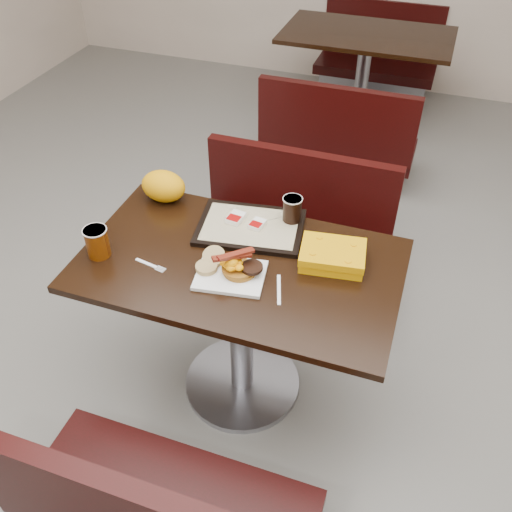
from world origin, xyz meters
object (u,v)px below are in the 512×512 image
(fork, at_px, (146,263))
(knife, at_px, (279,290))
(bench_near_s, at_px, (167,484))
(bench_near_n, at_px, (289,234))
(table_far, at_px, (361,84))
(platter, at_px, (231,275))
(tray, at_px, (250,227))
(coffee_cup_far, at_px, (292,209))
(paper_bag, at_px, (163,186))
(bench_far_n, at_px, (377,53))
(coffee_cup_near, at_px, (97,242))
(hashbrown_sleeve_left, at_px, (236,218))
(table_near, at_px, (241,330))
(pancake_stack, at_px, (240,269))
(bench_far_s, at_px, (341,128))
(clamshell, at_px, (333,256))

(fork, relative_size, knife, 0.88)
(bench_near_s, xyz_separation_m, bench_near_n, (0.00, 1.40, 0.00))
(table_far, relative_size, fork, 9.09)
(platter, relative_size, tray, 0.59)
(tray, height_order, coffee_cup_far, coffee_cup_far)
(bench_near_s, height_order, paper_bag, paper_bag)
(bench_far_n, relative_size, coffee_cup_near, 8.38)
(bench_far_n, relative_size, hashbrown_sleeve_left, 12.67)
(knife, bearing_deg, bench_near_s, -34.68)
(table_near, relative_size, table_far, 1.00)
(table_near, relative_size, fork, 9.09)
(bench_near_n, relative_size, coffee_cup_far, 9.73)
(table_far, relative_size, coffee_cup_far, 11.68)
(bench_near_s, xyz_separation_m, pancake_stack, (0.03, 0.64, 0.42))
(coffee_cup_near, bearing_deg, table_far, 79.33)
(coffee_cup_far, bearing_deg, pancake_stack, -104.22)
(platter, relative_size, knife, 1.64)
(bench_far_s, xyz_separation_m, fork, (-0.32, -2.02, 0.39))
(pancake_stack, bearing_deg, fork, -170.73)
(bench_near_n, bearing_deg, paper_bag, -136.59)
(bench_near_s, distance_m, bench_near_n, 1.40)
(bench_near_n, distance_m, paper_bag, 0.76)
(pancake_stack, bearing_deg, hashbrown_sleeve_left, 113.43)
(bench_near_s, bearing_deg, tray, 91.77)
(clamshell, bearing_deg, bench_far_n, 87.94)
(coffee_cup_near, bearing_deg, clamshell, 16.28)
(bench_far_s, xyz_separation_m, pancake_stack, (0.03, -1.96, 0.42))
(bench_far_n, distance_m, fork, 3.46)
(bench_near_s, height_order, pancake_stack, pancake_stack)
(hashbrown_sleeve_left, bearing_deg, bench_far_s, 94.06)
(bench_far_n, distance_m, platter, 3.41)
(platter, height_order, knife, platter)
(bench_near_n, xyz_separation_m, table_far, (0.00, 1.90, 0.02))
(bench_near_s, xyz_separation_m, hashbrown_sleeve_left, (-0.10, 0.92, 0.42))
(bench_near_s, distance_m, bench_far_s, 2.60)
(paper_bag, bearing_deg, fork, -73.40)
(platter, height_order, clamshell, clamshell)
(table_near, relative_size, bench_near_n, 1.20)
(hashbrown_sleeve_left, height_order, coffee_cup_far, coffee_cup_far)
(tray, relative_size, hashbrown_sleeve_left, 5.28)
(tray, bearing_deg, coffee_cup_far, 23.58)
(bench_near_n, bearing_deg, clamshell, -60.90)
(bench_near_s, bearing_deg, knife, 73.12)
(bench_far_s, bearing_deg, coffee_cup_near, -104.22)
(bench_near_s, height_order, platter, platter)
(paper_bag, bearing_deg, knife, -30.67)
(coffee_cup_near, bearing_deg, coffee_cup_far, 33.99)
(coffee_cup_near, bearing_deg, fork, 3.31)
(bench_far_s, height_order, pancake_stack, pancake_stack)
(bench_far_s, height_order, hashbrown_sleeve_left, hashbrown_sleeve_left)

